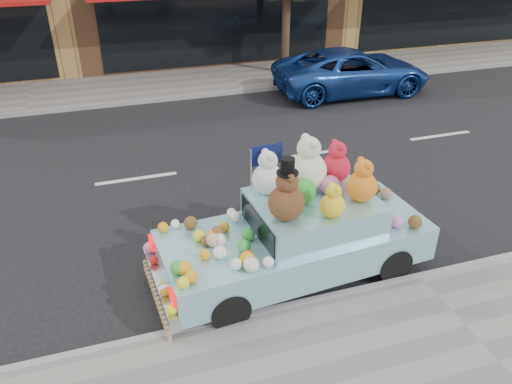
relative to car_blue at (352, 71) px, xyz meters
name	(u,v)px	position (x,y,z in m)	size (l,w,h in m)	color
ground	(301,155)	(-3.37, -4.00, -0.70)	(120.00, 120.00, 0.00)	black
near_sidewalk	(481,346)	(-3.37, -10.50, -0.64)	(60.00, 3.00, 0.12)	gray
far_sidewalk	(232,78)	(-3.37, 2.50, -0.64)	(60.00, 3.00, 0.12)	gray
near_kerb	(418,278)	(-3.37, -9.00, -0.64)	(60.00, 0.12, 0.13)	gray
far_kerb	(244,91)	(-3.37, 1.00, -0.64)	(60.00, 0.12, 0.13)	gray
car_blue	(352,71)	(0.00, 0.00, 0.00)	(2.33, 5.06, 1.41)	#1B4197
art_car	(297,230)	(-5.17, -8.14, 0.12)	(4.60, 2.07, 2.32)	black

